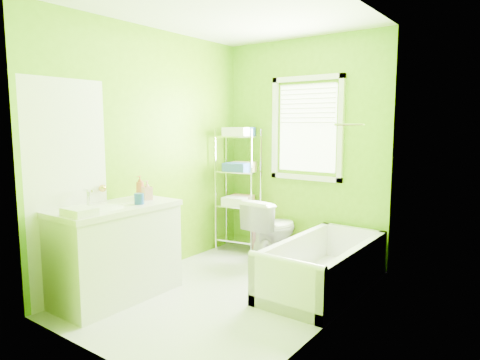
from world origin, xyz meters
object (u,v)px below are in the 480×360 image
Objects in this scene: toilet at (272,229)px; bathtub at (322,273)px; vanity at (115,249)px; wire_shelf_unit at (240,176)px.

bathtub is at bearing 155.51° from toilet.
vanity is (-1.45, -1.32, 0.30)m from bathtub.
vanity is at bearing 76.91° from toilet.
vanity reaches higher than toilet.
bathtub is 2.10× the size of toilet.
toilet is at bearing 72.52° from vanity.
bathtub is 1.98m from vanity.
toilet is (-0.89, 0.49, 0.21)m from bathtub.
toilet is 0.64× the size of vanity.
bathtub is at bearing -22.17° from wire_shelf_unit.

